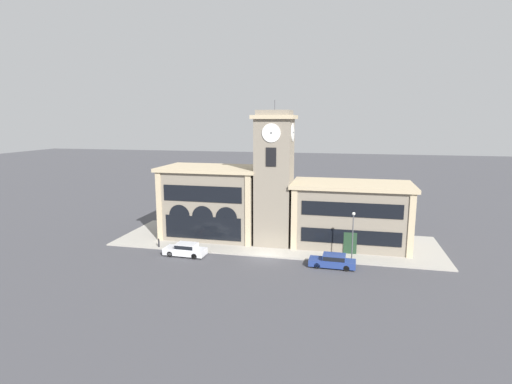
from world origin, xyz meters
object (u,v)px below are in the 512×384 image
parked_car_mid (333,261)px  street_lamp (353,229)px  parked_car_near (186,249)px  fire_hydrant (186,246)px  bollard (159,243)px

parked_car_mid → street_lamp: (1.97, 1.79, 3.08)m
parked_car_mid → street_lamp: street_lamp is taller
parked_car_near → fire_hydrant: parked_car_near is taller
parked_car_mid → bollard: parked_car_mid is taller
parked_car_near → fire_hydrant: (-0.71, 1.87, -0.21)m
parked_car_near → bollard: size_ratio=4.63×
fire_hydrant → street_lamp: bearing=-0.3°
street_lamp → parked_car_near: bearing=-174.5°
street_lamp → bollard: (-23.03, 0.17, -3.16)m
street_lamp → fire_hydrant: 19.70m
parked_car_near → bollard: parked_car_near is taller
parked_car_near → street_lamp: size_ratio=0.88×
parked_car_mid → bollard: bearing=-3.4°
parked_car_near → bollard: bearing=-22.6°
parked_car_mid → fire_hydrant: 17.57m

